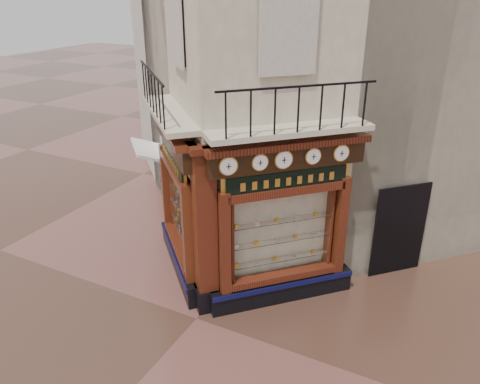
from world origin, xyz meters
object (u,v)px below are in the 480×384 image
Objects in this scene: corner_pilaster at (205,233)px; clock_e at (341,153)px; clock_d at (313,156)px; clock_c at (284,160)px; awning at (157,226)px; signboard_left at (173,159)px; clock_a at (228,166)px; clock_b at (260,162)px; signboard_right at (287,180)px.

clock_e is at bearing -8.32° from corner_pilaster.
corner_pilaster is 10.87× the size of clock_d.
awning is at bearing 113.75° from clock_c.
clock_a is at bearing -161.48° from signboard_left.
clock_c is 0.20× the size of signboard_left.
clock_e is (2.37, 1.76, 1.67)m from corner_pilaster.
clock_c is (1.43, 0.83, 1.67)m from corner_pilaster.
clock_b is 6.19m from awning.
clock_b is 0.52m from clock_c.
signboard_left is (1.96, -1.70, 3.10)m from awning.
signboard_left is at bearing 122.65° from clock_b.
clock_a is at bearing 180.00° from clock_d.
clock_a is 1.10× the size of clock_b.
awning is 6.03m from signboard_right.
signboard_right is at bearing 174.61° from clock_e.
clock_a is 2.35m from signboard_left.
clock_e is (1.77, 1.77, -0.00)m from clock_a.
corner_pilaster is 1.78m from clock_a.
corner_pilaster is at bearing 171.68° from clock_e.
clock_c is at bearing -138.71° from signboard_left.
corner_pilaster is at bearing 134.02° from clock_a.
clock_d reaches higher than signboard_left.
clock_b reaches higher than awning.
corner_pilaster is 4.78m from awning.
clock_a is 0.98× the size of clock_c.
awning is (-5.32, 1.42, -3.62)m from clock_d.
signboard_right is (-0.44, -0.28, -0.52)m from clock_d.
awning is at bearing 108.34° from clock_b.
signboard_left is at bearing -175.94° from awning.
clock_d reaches higher than signboard_right.
clock_b is 0.17× the size of signboard_right.
clock_b reaches higher than signboard_right.
corner_pilaster is at bearing 165.02° from clock_c.
corner_pilaster is 2.35m from clock_c.
clock_e is (1.30, 1.30, -0.00)m from clock_b.
corner_pilaster reaches higher than clock_e.
clock_d reaches higher than awning.
clock_c is 0.55m from signboard_right.
clock_b is 0.89× the size of clock_c.
corner_pilaster is 10.53× the size of clock_e.
clock_d is 0.17× the size of signboard_right.
clock_a is 6.05m from awning.
clock_d is at bearing -149.90° from awning.
clock_c reaches higher than clock_e.
awning is at bearing 115.82° from signboard_right.
clock_c is at bearing -144.45° from signboard_right.
signboard_right is at bearing 9.35° from clock_b.
signboard_right is at bearing 4.73° from clock_a.
clock_a is at bearing -180.00° from clock_e.
clock_e is at bearing -123.92° from signboard_left.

